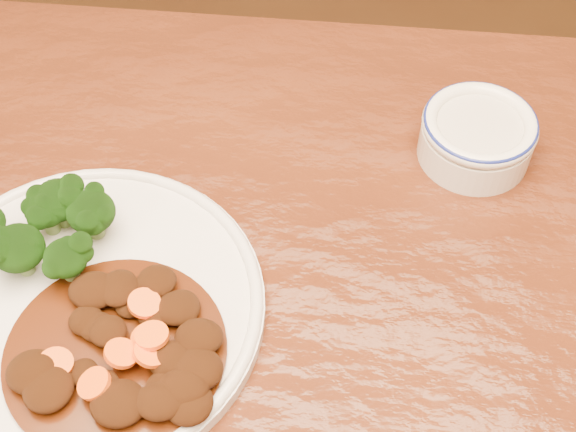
{
  "coord_description": "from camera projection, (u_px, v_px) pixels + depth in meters",
  "views": [
    {
      "loc": [
        0.03,
        -0.29,
        1.33
      ],
      "look_at": [
        0.02,
        0.15,
        0.77
      ],
      "focal_mm": 50.0,
      "sensor_mm": 36.0,
      "label": 1
    }
  ],
  "objects": [
    {
      "name": "dinner_plate",
      "position": [
        84.0,
        308.0,
        0.66
      ],
      "size": [
        0.3,
        0.3,
        0.02
      ],
      "rotation": [
        0.0,
        0.0,
        0.36
      ],
      "color": "silver",
      "rests_on": "dining_table"
    },
    {
      "name": "dip_bowl",
      "position": [
        477.0,
        135.0,
        0.76
      ],
      "size": [
        0.11,
        0.11,
        0.05
      ],
      "rotation": [
        0.0,
        0.0,
        0.15
      ],
      "color": "white",
      "rests_on": "dining_table"
    },
    {
      "name": "broccoli_florets",
      "position": [
        33.0,
        231.0,
        0.67
      ],
      "size": [
        0.15,
        0.11,
        0.05
      ],
      "color": "#6C8E49",
      "rests_on": "dinner_plate"
    },
    {
      "name": "mince_stew",
      "position": [
        128.0,
        353.0,
        0.62
      ],
      "size": [
        0.18,
        0.18,
        0.03
      ],
      "color": "#3E1B06",
      "rests_on": "dinner_plate"
    },
    {
      "name": "dining_table",
      "position": [
        259.0,
        422.0,
        0.7
      ],
      "size": [
        1.57,
        1.03,
        0.75
      ],
      "rotation": [
        0.0,
        0.0,
        -0.09
      ],
      "color": "#50220E",
      "rests_on": "ground"
    }
  ]
}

